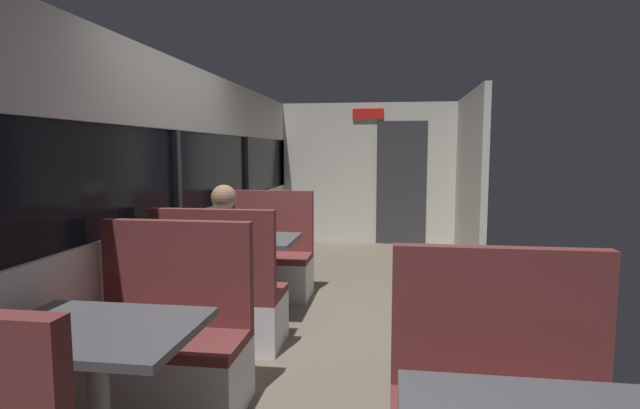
# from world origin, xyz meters

# --- Properties ---
(ground_plane) EXTENTS (3.30, 9.20, 0.02)m
(ground_plane) POSITION_xyz_m (0.00, 0.00, -0.01)
(ground_plane) COLOR #665B4C
(carriage_window_panel_left) EXTENTS (0.09, 8.48, 2.30)m
(carriage_window_panel_left) POSITION_xyz_m (-1.45, 0.00, 1.11)
(carriage_window_panel_left) COLOR beige
(carriage_window_panel_left) RESTS_ON ground_plane
(carriage_end_bulkhead) EXTENTS (2.90, 0.11, 2.30)m
(carriage_end_bulkhead) POSITION_xyz_m (0.06, 4.19, 1.14)
(carriage_end_bulkhead) COLOR beige
(carriage_end_bulkhead) RESTS_ON ground_plane
(carriage_aisle_panel_right) EXTENTS (0.08, 2.40, 2.30)m
(carriage_aisle_panel_right) POSITION_xyz_m (1.45, 3.00, 1.15)
(carriage_aisle_panel_right) COLOR beige
(carriage_aisle_panel_right) RESTS_ON ground_plane
(dining_table_near_window) EXTENTS (0.90, 0.70, 0.74)m
(dining_table_near_window) POSITION_xyz_m (-0.89, -2.09, 0.64)
(dining_table_near_window) COLOR #9E9EA3
(dining_table_near_window) RESTS_ON ground_plane
(bench_near_window_facing_entry) EXTENTS (0.95, 0.50, 1.10)m
(bench_near_window_facing_entry) POSITION_xyz_m (-0.89, -1.39, 0.33)
(bench_near_window_facing_entry) COLOR silver
(bench_near_window_facing_entry) RESTS_ON ground_plane
(dining_table_mid_window) EXTENTS (0.90, 0.70, 0.74)m
(dining_table_mid_window) POSITION_xyz_m (-0.89, 0.26, 0.64)
(dining_table_mid_window) COLOR #9E9EA3
(dining_table_mid_window) RESTS_ON ground_plane
(bench_mid_window_facing_end) EXTENTS (0.95, 0.50, 1.10)m
(bench_mid_window_facing_end) POSITION_xyz_m (-0.89, -0.44, 0.33)
(bench_mid_window_facing_end) COLOR silver
(bench_mid_window_facing_end) RESTS_ON ground_plane
(bench_mid_window_facing_entry) EXTENTS (0.95, 0.50, 1.10)m
(bench_mid_window_facing_entry) POSITION_xyz_m (-0.89, 0.96, 0.33)
(bench_mid_window_facing_entry) COLOR silver
(bench_mid_window_facing_entry) RESTS_ON ground_plane
(seated_passenger) EXTENTS (0.47, 0.55, 1.26)m
(seated_passenger) POSITION_xyz_m (-0.89, -0.37, 0.54)
(seated_passenger) COLOR #26262D
(seated_passenger) RESTS_ON ground_plane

